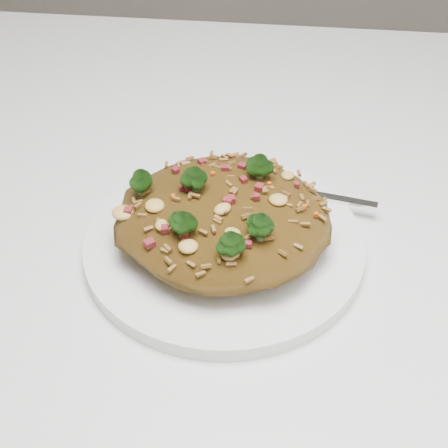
{
  "coord_description": "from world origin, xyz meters",
  "views": [
    {
      "loc": [
        -0.0,
        -0.46,
        1.12
      ],
      "look_at": [
        -0.05,
        -0.07,
        0.78
      ],
      "focal_mm": 50.0,
      "sensor_mm": 36.0,
      "label": 1
    }
  ],
  "objects_px": {
    "dining_table": "(277,269)",
    "fork": "(298,192)",
    "fried_rice": "(224,211)",
    "plate": "(224,243)"
  },
  "relations": [
    {
      "from": "dining_table",
      "to": "fork",
      "type": "height_order",
      "value": "fork"
    },
    {
      "from": "fried_rice",
      "to": "fork",
      "type": "height_order",
      "value": "fried_rice"
    },
    {
      "from": "dining_table",
      "to": "plate",
      "type": "relative_size",
      "value": 5.03
    },
    {
      "from": "fork",
      "to": "fried_rice",
      "type": "bearing_deg",
      "value": -121.63
    },
    {
      "from": "fried_rice",
      "to": "fork",
      "type": "bearing_deg",
      "value": 48.42
    },
    {
      "from": "fried_rice",
      "to": "dining_table",
      "type": "bearing_deg",
      "value": 56.49
    },
    {
      "from": "dining_table",
      "to": "fried_rice",
      "type": "xyz_separation_m",
      "value": [
        -0.05,
        -0.07,
        0.13
      ]
    },
    {
      "from": "plate",
      "to": "fork",
      "type": "distance_m",
      "value": 0.09
    },
    {
      "from": "dining_table",
      "to": "fried_rice",
      "type": "height_order",
      "value": "fried_rice"
    },
    {
      "from": "fried_rice",
      "to": "fork",
      "type": "relative_size",
      "value": 1.1
    }
  ]
}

